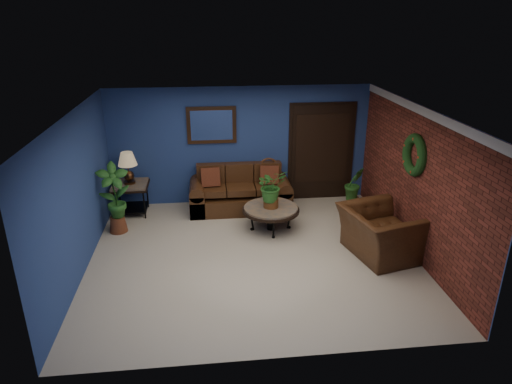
{
  "coord_description": "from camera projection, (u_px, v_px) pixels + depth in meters",
  "views": [
    {
      "loc": [
        -0.72,
        -6.83,
        3.92
      ],
      "look_at": [
        0.11,
        0.55,
        0.96
      ],
      "focal_mm": 32.0,
      "sensor_mm": 36.0,
      "label": 1
    }
  ],
  "objects": [
    {
      "name": "table_lamp",
      "position": [
        128.0,
        164.0,
        9.09
      ],
      "size": [
        0.38,
        0.38,
        0.63
      ],
      "color": "#452916",
      "rests_on": "end_table"
    },
    {
      "name": "closet_door",
      "position": [
        321.0,
        153.0,
        9.9
      ],
      "size": [
        1.44,
        0.06,
        2.18
      ],
      "primitive_type": "cube",
      "color": "black",
      "rests_on": "wall_back"
    },
    {
      "name": "tall_plant",
      "position": [
        115.0,
        196.0,
        8.43
      ],
      "size": [
        0.67,
        0.54,
        1.36
      ],
      "color": "brown",
      "rests_on": "ground"
    },
    {
      "name": "wreath",
      "position": [
        414.0,
        155.0,
        7.52
      ],
      "size": [
        0.16,
        0.72,
        0.72
      ],
      "primitive_type": "torus",
      "rotation": [
        0.0,
        1.57,
        0.0
      ],
      "color": "black",
      "rests_on": "wall_right_brick"
    },
    {
      "name": "coffee_table",
      "position": [
        271.0,
        210.0,
        8.64
      ],
      "size": [
        1.08,
        1.08,
        0.46
      ],
      "rotation": [
        0.0,
        0.0,
        0.35
      ],
      "color": "#534D48",
      "rests_on": "ground"
    },
    {
      "name": "crown_molding",
      "position": [
        424.0,
        112.0,
        7.21
      ],
      "size": [
        0.03,
        5.0,
        0.14
      ],
      "primitive_type": "cube",
      "color": "white",
      "rests_on": "wall_right_brick"
    },
    {
      "name": "side_chair",
      "position": [
        269.0,
        180.0,
        9.63
      ],
      "size": [
        0.45,
        0.45,
        1.04
      ],
      "rotation": [
        0.0,
        0.0,
        0.02
      ],
      "color": "#522917",
      "rests_on": "ground"
    },
    {
      "name": "wall_back",
      "position": [
        241.0,
        146.0,
        9.67
      ],
      "size": [
        5.5,
        0.04,
        2.5
      ],
      "primitive_type": "cube",
      "color": "navy",
      "rests_on": "ground"
    },
    {
      "name": "sofa",
      "position": [
        240.0,
        194.0,
        9.63
      ],
      "size": [
        2.09,
        0.9,
        0.94
      ],
      "color": "#432613",
      "rests_on": "ground"
    },
    {
      "name": "wall_mirror",
      "position": [
        212.0,
        125.0,
        9.4
      ],
      "size": [
        1.02,
        0.06,
        0.77
      ],
      "primitive_type": "cube",
      "color": "#452916",
      "rests_on": "wall_back"
    },
    {
      "name": "wall_left",
      "position": [
        77.0,
        195.0,
        7.08
      ],
      "size": [
        0.04,
        5.0,
        2.5
      ],
      "primitive_type": "cube",
      "color": "navy",
      "rests_on": "ground"
    },
    {
      "name": "floor_plant",
      "position": [
        354.0,
        186.0,
        9.65
      ],
      "size": [
        0.46,
        0.4,
        0.88
      ],
      "color": "brown",
      "rests_on": "ground"
    },
    {
      "name": "floor",
      "position": [
        253.0,
        256.0,
        7.83
      ],
      "size": [
        5.5,
        5.5,
        0.0
      ],
      "primitive_type": "plane",
      "color": "beige",
      "rests_on": "ground"
    },
    {
      "name": "armchair",
      "position": [
        380.0,
        233.0,
        7.73
      ],
      "size": [
        1.38,
        1.49,
        0.82
      ],
      "primitive_type": "imported",
      "rotation": [
        0.0,
        0.0,
        1.81
      ],
      "color": "#432613",
      "rests_on": "ground"
    },
    {
      "name": "ceiling",
      "position": [
        253.0,
        111.0,
        6.9
      ],
      "size": [
        5.5,
        5.0,
        0.02
      ],
      "primitive_type": "cube",
      "color": "silver",
      "rests_on": "wall_back"
    },
    {
      "name": "end_table",
      "position": [
        131.0,
        190.0,
        9.29
      ],
      "size": [
        0.72,
        0.72,
        0.66
      ],
      "color": "#534D48",
      "rests_on": "ground"
    },
    {
      "name": "wall_right_brick",
      "position": [
        416.0,
        181.0,
        7.65
      ],
      "size": [
        0.04,
        5.0,
        2.5
      ],
      "primitive_type": "cube",
      "color": "maroon",
      "rests_on": "ground"
    },
    {
      "name": "coffee_plant",
      "position": [
        271.0,
        187.0,
        8.46
      ],
      "size": [
        0.68,
        0.64,
        0.74
      ],
      "color": "brown",
      "rests_on": "coffee_table"
    }
  ]
}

